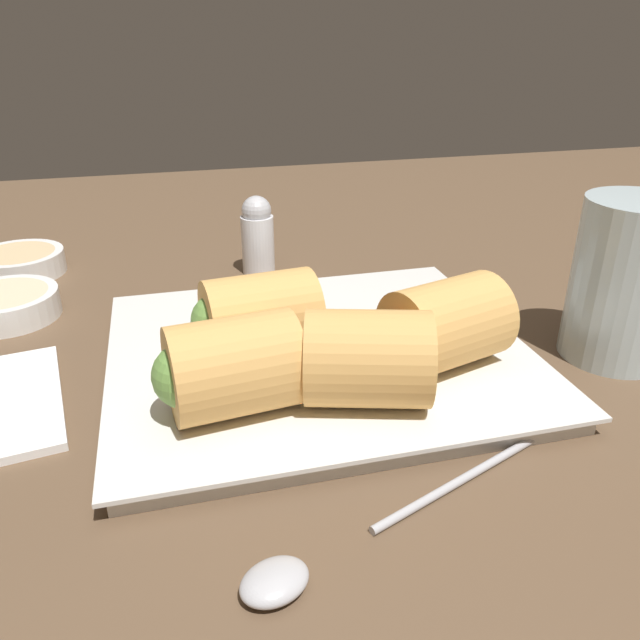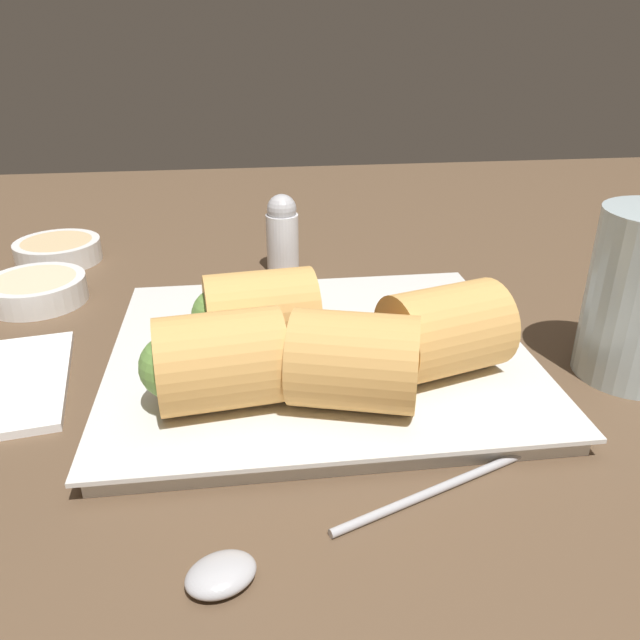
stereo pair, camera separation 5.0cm
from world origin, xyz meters
The scene contains 10 objects.
table_surface centered at (0.00, 0.00, 1.00)cm, with size 180.00×140.00×2.00cm.
serving_plate centered at (1.22, -0.42, 2.76)cm, with size 30.40×26.74×1.50cm.
roll_front_left centered at (8.71, -4.55, 6.56)cm, with size 9.39×8.07×6.11cm.
roll_front_right centered at (-3.53, 0.24, 6.56)cm, with size 9.10×6.94×6.11cm.
roll_back_left centered at (-6.28, -6.67, 6.56)cm, with size 9.12×7.00×6.11cm.
roll_back_right centered at (1.89, -7.54, 6.56)cm, with size 9.38×8.02×6.11cm.
dipping_bowl_near centered at (-23.00, 14.81, 3.24)cm, with size 8.82×8.82×2.29cm.
dipping_bowl_far centered at (-23.69, 25.67, 3.24)cm, with size 8.82×8.82×2.29cm.
spoon centered at (-3.10, -18.46, 2.50)cm, with size 19.48×8.99×1.17cm.
salt_shaker centered at (-0.20, 20.08, 5.97)cm, with size 3.28×3.28×7.95cm.
Camera 2 is at (-3.93, -40.57, 25.53)cm, focal length 35.00 mm.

